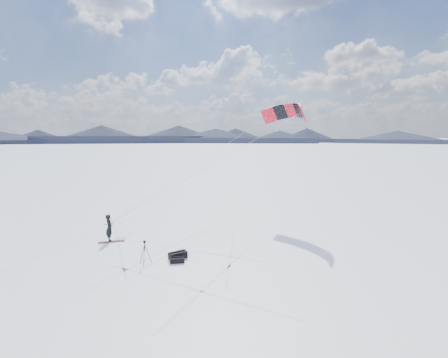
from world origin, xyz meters
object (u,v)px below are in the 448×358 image
object	(u,v)px
snowboard	(112,242)
gear_bag_a	(178,255)
snowkiter	(110,241)
gear_bag_b	(177,260)
tripod	(145,249)

from	to	relation	value
snowboard	gear_bag_a	bearing A→B (deg)	-48.74
snowkiter	gear_bag_a	xyz separation A→B (m)	(3.79, -4.04, 0.19)
snowboard	gear_bag_b	size ratio (longest dim) A/B	2.02
tripod	gear_bag_a	bearing A→B (deg)	-4.41
snowboard	tripod	world-z (taller)	tripod
tripod	snowkiter	bearing A→B (deg)	100.38
snowkiter	gear_bag_b	size ratio (longest dim) A/B	2.23
snowkiter	tripod	world-z (taller)	tripod
snowkiter	snowboard	world-z (taller)	snowkiter
snowboard	tripod	xyz separation A→B (m)	(1.94, -4.21, 0.79)
gear_bag_b	snowboard	bearing A→B (deg)	133.97
snowboard	snowkiter	bearing A→B (deg)	123.75
snowboard	gear_bag_b	distance (m)	5.71
snowboard	tripod	distance (m)	4.70
snowboard	gear_bag_b	xyz separation A→B (m)	(3.57, -4.45, 0.13)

